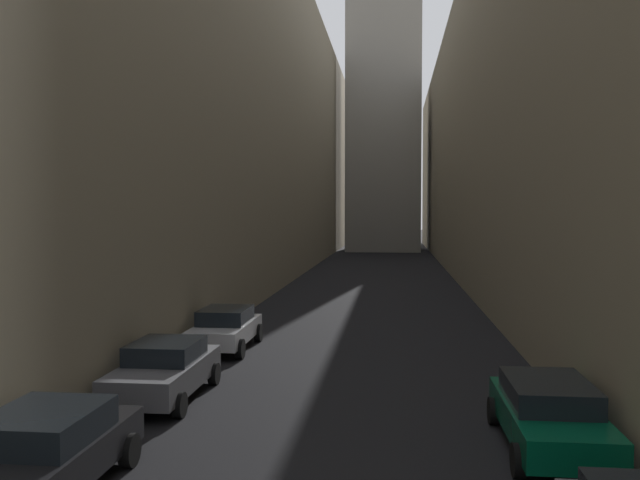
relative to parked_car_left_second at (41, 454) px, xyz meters
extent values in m
plane|color=black|center=(4.40, 35.59, -0.75)|extent=(264.00, 264.00, 0.00)
cube|color=gray|center=(-7.43, 37.59, 10.66)|extent=(12.66, 108.00, 22.81)
cube|color=gray|center=(16.88, 37.59, 9.24)|extent=(13.96, 108.00, 19.97)
cube|color=gray|center=(4.40, 72.02, 25.78)|extent=(8.74, 8.74, 53.05)
cube|color=black|center=(0.00, -0.05, -0.12)|extent=(1.79, 4.57, 0.62)
cube|color=black|center=(0.00, 0.14, 0.44)|extent=(1.65, 2.14, 0.51)
cylinder|color=black|center=(-0.89, 1.51, -0.44)|extent=(0.22, 0.62, 0.62)
cylinder|color=black|center=(0.89, 1.51, -0.44)|extent=(0.22, 0.62, 0.62)
cube|color=#4C4C51|center=(0.00, 5.98, -0.12)|extent=(1.74, 4.40, 0.66)
cube|color=black|center=(0.00, 6.10, 0.45)|extent=(1.60, 1.98, 0.48)
cylinder|color=black|center=(-0.87, 7.47, -0.45)|extent=(0.22, 0.60, 0.60)
cylinder|color=black|center=(0.87, 7.47, -0.45)|extent=(0.22, 0.60, 0.60)
cylinder|color=black|center=(-0.87, 4.48, -0.45)|extent=(0.22, 0.60, 0.60)
cylinder|color=black|center=(0.87, 4.48, -0.45)|extent=(0.22, 0.60, 0.60)
cube|color=#B7B7BC|center=(0.00, 12.13, -0.13)|extent=(1.70, 4.28, 0.59)
cube|color=black|center=(0.00, 12.17, 0.42)|extent=(1.57, 2.13, 0.49)
cylinder|color=black|center=(-0.85, 13.59, -0.42)|extent=(0.22, 0.65, 0.65)
cylinder|color=black|center=(0.85, 13.59, -0.42)|extent=(0.22, 0.65, 0.65)
cylinder|color=black|center=(-0.85, 10.68, -0.42)|extent=(0.22, 0.65, 0.65)
cylinder|color=black|center=(0.85, 10.68, -0.42)|extent=(0.22, 0.65, 0.65)
cube|color=#05472D|center=(8.80, 3.31, -0.15)|extent=(1.72, 4.44, 0.59)
cube|color=black|center=(8.80, 3.42, 0.38)|extent=(1.58, 2.37, 0.46)
cylinder|color=black|center=(7.94, 4.81, -0.44)|extent=(0.22, 0.61, 0.61)
cylinder|color=black|center=(9.66, 4.81, -0.44)|extent=(0.22, 0.61, 0.61)
cylinder|color=black|center=(7.94, 1.80, -0.44)|extent=(0.22, 0.61, 0.61)
cylinder|color=black|center=(9.66, 1.80, -0.44)|extent=(0.22, 0.61, 0.61)
camera|label=1|loc=(5.73, -10.30, 3.97)|focal=37.92mm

